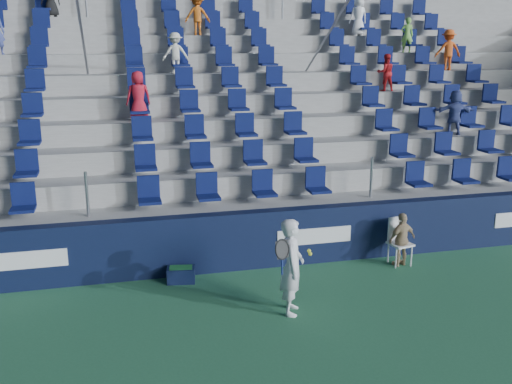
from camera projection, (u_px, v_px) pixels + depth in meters
ground at (287, 343)px, 8.84m from camera, size 70.00×70.00×0.00m
sponsor_wall at (243, 240)px, 11.64m from camera, size 24.00×0.32×1.20m
grandstand at (203, 129)px, 16.02m from camera, size 24.00×8.17×6.63m
tennis_player at (292, 266)px, 9.65m from camera, size 0.69×0.71×1.69m
line_judge_chair at (398, 237)px, 11.93m from camera, size 0.51×0.52×0.99m
line_judge at (402, 239)px, 11.78m from camera, size 0.71×0.43×1.14m
ball_bin at (181, 274)px, 11.07m from camera, size 0.58×0.43×0.30m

